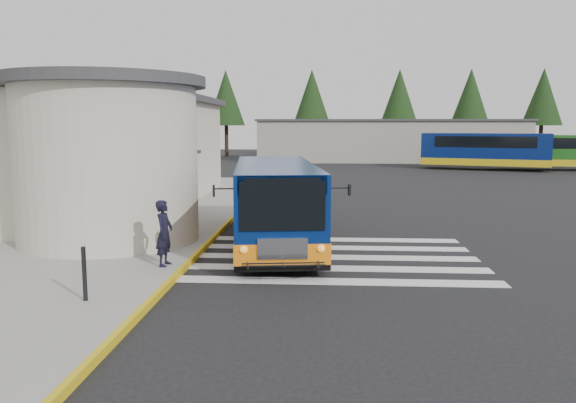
# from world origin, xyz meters

# --- Properties ---
(ground) EXTENTS (140.00, 140.00, 0.00)m
(ground) POSITION_xyz_m (0.00, 0.00, 0.00)
(ground) COLOR black
(ground) RESTS_ON ground
(sidewalk) EXTENTS (10.00, 34.00, 0.15)m
(sidewalk) POSITION_xyz_m (-9.00, 4.00, 0.07)
(sidewalk) COLOR gray
(sidewalk) RESTS_ON ground
(curb_strip) EXTENTS (0.12, 34.00, 0.16)m
(curb_strip) POSITION_xyz_m (-4.05, 4.00, 0.08)
(curb_strip) COLOR gold
(curb_strip) RESTS_ON ground
(station_building) EXTENTS (12.70, 18.70, 4.80)m
(station_building) POSITION_xyz_m (-10.84, 6.91, 2.57)
(station_building) COLOR #BFB7A2
(station_building) RESTS_ON ground
(crosswalk) EXTENTS (8.00, 5.35, 0.01)m
(crosswalk) POSITION_xyz_m (-0.50, -0.80, 0.01)
(crosswalk) COLOR silver
(crosswalk) RESTS_ON ground
(depot_building) EXTENTS (26.40, 8.40, 4.20)m
(depot_building) POSITION_xyz_m (6.00, 42.00, 2.11)
(depot_building) COLOR gray
(depot_building) RESTS_ON ground
(tree_line) EXTENTS (58.40, 4.40, 10.00)m
(tree_line) POSITION_xyz_m (6.29, 50.00, 6.77)
(tree_line) COLOR black
(tree_line) RESTS_ON ground
(transit_bus) EXTENTS (3.69, 8.85, 2.44)m
(transit_bus) POSITION_xyz_m (-2.08, 0.75, 1.17)
(transit_bus) COLOR navy
(transit_bus) RESTS_ON ground
(pedestrian_a) EXTENTS (0.44, 0.62, 1.61)m
(pedestrian_a) POSITION_xyz_m (-4.50, -2.53, 0.96)
(pedestrian_a) COLOR black
(pedestrian_a) RESTS_ON sidewalk
(pedestrian_b) EXTENTS (1.05, 1.08, 1.76)m
(pedestrian_b) POSITION_xyz_m (-7.13, -0.55, 1.03)
(pedestrian_b) COLOR black
(pedestrian_b) RESTS_ON sidewalk
(bollard) EXTENTS (0.09, 0.09, 1.07)m
(bollard) POSITION_xyz_m (-5.28, -5.37, 0.69)
(bollard) COLOR black
(bollard) RESTS_ON sidewalk
(far_bus_a) EXTENTS (10.23, 5.98, 2.55)m
(far_bus_a) POSITION_xyz_m (12.50, 30.85, 1.66)
(far_bus_a) COLOR #071853
(far_bus_a) RESTS_ON ground
(far_bus_b) EXTENTS (9.71, 3.92, 2.43)m
(far_bus_b) POSITION_xyz_m (18.49, 30.89, 1.58)
(far_bus_b) COLOR #1B5717
(far_bus_b) RESTS_ON ground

